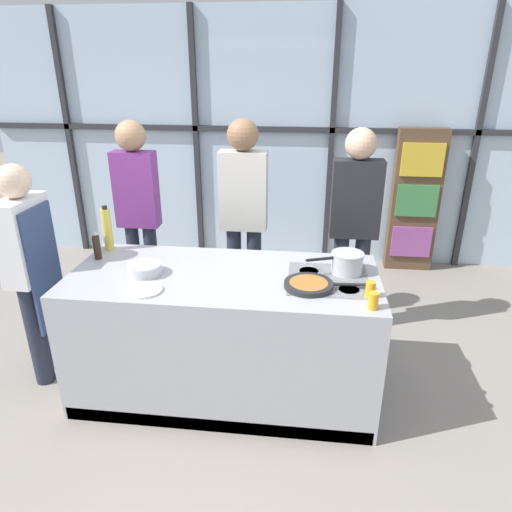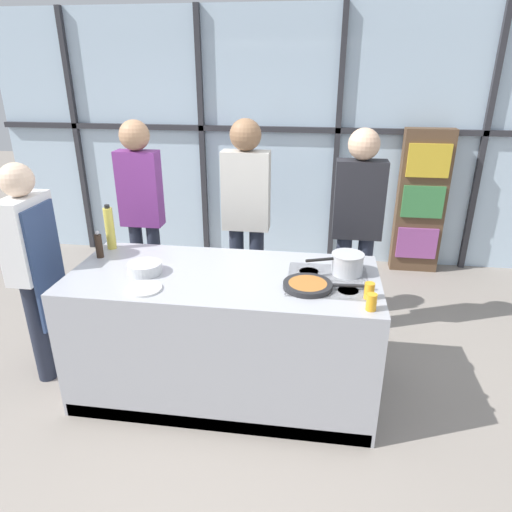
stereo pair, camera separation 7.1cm
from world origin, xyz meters
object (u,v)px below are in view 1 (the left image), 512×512
at_px(white_plate, 144,290).
at_px(mixing_bowl, 144,269).
at_px(spectator_center_right, 354,219).
at_px(chef, 31,264).
at_px(spectator_far_left, 138,206).
at_px(spectator_center_left, 244,210).
at_px(oil_bottle, 107,229).
at_px(juice_glass_near, 373,301).
at_px(saucepan, 347,262).
at_px(juice_glass_far, 370,289).
at_px(pepper_grinder, 97,247).
at_px(frying_pan, 310,285).

relative_size(white_plate, mixing_bowl, 1.00).
height_order(spectator_center_right, white_plate, spectator_center_right).
bearing_deg(chef, white_plate, 71.57).
distance_m(spectator_far_left, spectator_center_left, 0.92).
xyz_separation_m(spectator_center_left, oil_bottle, (-0.93, -0.63, 0.01)).
height_order(spectator_center_left, juice_glass_near, spectator_center_left).
bearing_deg(saucepan, spectator_far_left, 154.26).
bearing_deg(juice_glass_far, spectator_center_left, 128.31).
xyz_separation_m(chef, juice_glass_near, (2.29, -0.37, 0.05)).
bearing_deg(pepper_grinder, chef, -161.36).
height_order(frying_pan, mixing_bowl, mixing_bowl).
distance_m(spectator_center_right, juice_glass_near, 1.32).
bearing_deg(oil_bottle, juice_glass_far, -16.46).
height_order(white_plate, mixing_bowl, mixing_bowl).
height_order(chef, frying_pan, chef).
bearing_deg(spectator_center_left, spectator_center_right, 180.00).
height_order(pepper_grinder, juice_glass_near, pepper_grinder).
bearing_deg(spectator_far_left, juice_glass_near, 144.65).
bearing_deg(spectator_center_left, juice_glass_far, 128.31).
bearing_deg(saucepan, juice_glass_far, -70.83).
bearing_deg(frying_pan, saucepan, 46.14).
xyz_separation_m(chef, frying_pan, (1.94, -0.14, 0.02)).
bearing_deg(spectator_center_left, spectator_far_left, 0.00).
distance_m(spectator_center_right, pepper_grinder, 2.03).
height_order(chef, spectator_center_left, spectator_center_left).
bearing_deg(spectator_far_left, mixing_bowl, 111.76).
bearing_deg(juice_glass_near, white_plate, 177.55).
xyz_separation_m(white_plate, juice_glass_far, (1.37, 0.08, 0.04)).
bearing_deg(mixing_bowl, spectator_center_right, 35.25).
xyz_separation_m(saucepan, oil_bottle, (-1.74, 0.21, 0.09)).
relative_size(spectator_far_left, oil_bottle, 5.28).
bearing_deg(frying_pan, juice_glass_near, -32.78).
bearing_deg(juice_glass_near, chef, 170.91).
bearing_deg(mixing_bowl, spectator_far_left, 111.76).
xyz_separation_m(white_plate, pepper_grinder, (-0.50, 0.45, 0.08)).
height_order(saucepan, oil_bottle, oil_bottle).
bearing_deg(oil_bottle, spectator_center_left, 34.02).
bearing_deg(white_plate, mixing_bowl, 108.45).
bearing_deg(frying_pan, spectator_center_left, 117.78).
bearing_deg(oil_bottle, frying_pan, -17.02).
height_order(saucepan, white_plate, saucepan).
bearing_deg(pepper_grinder, spectator_far_left, 89.09).
height_order(saucepan, pepper_grinder, pepper_grinder).
height_order(chef, white_plate, chef).
height_order(white_plate, oil_bottle, oil_bottle).
xyz_separation_m(white_plate, oil_bottle, (-0.49, 0.63, 0.15)).
height_order(chef, saucepan, chef).
distance_m(frying_pan, pepper_grinder, 1.54).
distance_m(frying_pan, juice_glass_near, 0.42).
xyz_separation_m(spectator_far_left, juice_glass_near, (1.85, -1.31, -0.11)).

